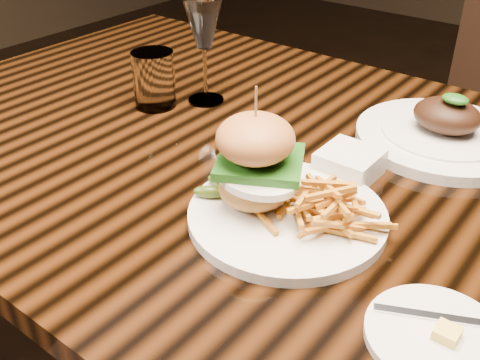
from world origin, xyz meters
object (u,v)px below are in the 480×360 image
Objects in this scene: wine_glass at (203,26)px; dining_table at (311,209)px; far_dish at (443,133)px; burger_plate at (283,190)px.

dining_table is at bearing -16.81° from wine_glass.
wine_glass is at bearing 163.19° from dining_table.
dining_table is 5.72× the size of far_dish.
burger_plate is at bearing -34.81° from wine_glass.
wine_glass is 0.45m from far_dish.
burger_plate is at bearing -104.31° from far_dish.
burger_plate is (0.04, -0.14, 0.12)m from dining_table.
wine_glass reaches higher than dining_table.
burger_plate is 1.35× the size of wine_glass.
dining_table is 0.25m from far_dish.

